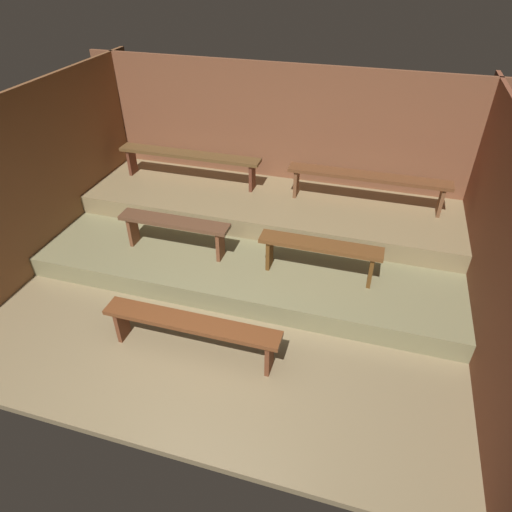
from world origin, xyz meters
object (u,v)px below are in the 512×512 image
bench_floor_center (191,327)px  bench_middle_right (368,180)px  bench_lower_left (174,226)px  bench_middle_left (189,158)px  bench_lower_right (320,250)px

bench_floor_center → bench_middle_right: bearing=62.5°
bench_floor_center → bench_lower_left: (-0.85, 1.47, 0.27)m
bench_middle_left → bench_lower_left: bearing=-74.9°
bench_floor_center → bench_middle_left: bearing=112.7°
bench_lower_left → bench_middle_left: bench_middle_left is taller
bench_middle_left → bench_lower_right: bearing=-32.6°
bench_lower_left → bench_lower_right: (2.00, 0.00, 0.00)m
bench_middle_left → bench_middle_right: size_ratio=1.00×
bench_floor_center → bench_lower_right: bearing=51.8°
bench_lower_left → bench_lower_right: bearing=0.0°
bench_floor_center → bench_middle_right: 3.44m
bench_floor_center → bench_middle_left: size_ratio=0.86×
bench_floor_center → bench_middle_left: 3.31m
bench_floor_center → bench_middle_left: bench_middle_left is taller
bench_lower_left → bench_middle_left: bearing=105.1°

